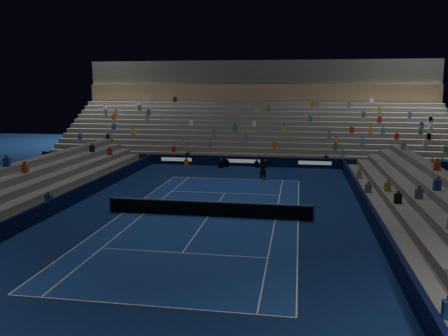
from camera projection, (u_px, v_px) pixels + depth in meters
name	position (u px, v px, depth m)	size (l,w,h in m)	color
ground	(208.00, 217.00, 28.31)	(90.00, 90.00, 0.00)	#0C1E4B
court_surface	(208.00, 216.00, 28.31)	(10.97, 23.77, 0.01)	navy
sponsor_barrier_far	(244.00, 161.00, 46.20)	(44.00, 0.25, 1.00)	black
sponsor_barrier_east	(372.00, 216.00, 26.68)	(0.25, 37.00, 1.00)	black
sponsor_barrier_west	(62.00, 202.00, 29.77)	(0.25, 37.00, 1.00)	black
grandstand_main	(254.00, 125.00, 54.83)	(44.00, 15.20, 11.20)	slate
grandstand_east	(435.00, 211.00, 26.05)	(5.00, 37.00, 2.50)	slate
grandstand_west	(13.00, 194.00, 30.25)	(5.00, 37.00, 2.50)	slate
tennis_net	(208.00, 209.00, 28.22)	(12.90, 0.10, 1.10)	#B2B2B7
tennis_player	(263.00, 170.00, 39.16)	(0.63, 0.41, 1.73)	black
broadcast_camera	(221.00, 164.00, 45.47)	(0.56, 0.96, 0.60)	black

